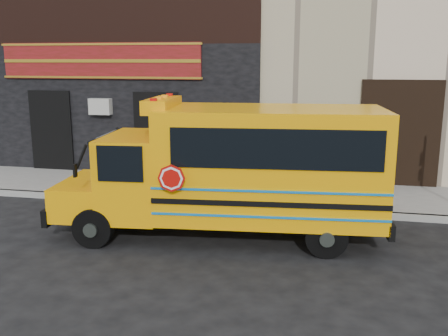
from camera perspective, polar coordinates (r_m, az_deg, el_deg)
ground at (r=10.16m, az=-0.37°, el=-9.04°), size 120.00×120.00×0.00m
curb at (r=12.55m, az=2.15°, el=-4.47°), size 40.00×0.20×0.15m
sidewalk at (r=13.98m, az=3.19°, el=-2.73°), size 40.00×3.00×0.15m
school_bus at (r=10.36m, az=1.63°, el=0.10°), size 7.07×2.82×2.92m
bicycle at (r=11.47m, az=-11.03°, el=-4.06°), size 1.72×0.54×1.02m
cyclist at (r=11.52m, az=-11.34°, el=-2.56°), size 0.48×0.64×1.58m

